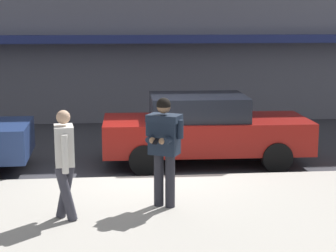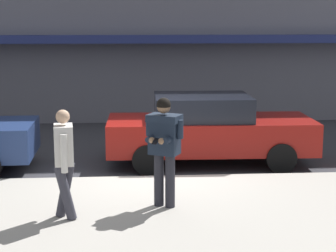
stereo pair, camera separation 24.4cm
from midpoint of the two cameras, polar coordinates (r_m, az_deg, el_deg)
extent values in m
plane|color=#333338|center=(11.32, -2.29, -5.49)|extent=(80.00, 80.00, 0.00)
cube|color=#A8A399|center=(8.72, 5.51, -10.03)|extent=(32.00, 5.30, 0.14)
cube|color=silver|center=(11.46, 2.71, -5.26)|extent=(28.00, 0.12, 0.01)
cube|color=navy|center=(17.09, -0.20, 8.83)|extent=(26.60, 0.70, 0.24)
cube|color=maroon|center=(12.47, 3.28, -0.81)|extent=(4.54, 1.92, 0.70)
cube|color=black|center=(12.34, 2.48, 1.96)|extent=(2.11, 1.69, 0.52)
cylinder|color=black|center=(13.61, 8.62, -1.44)|extent=(0.64, 0.23, 0.64)
cylinder|color=black|center=(11.99, 10.44, -3.15)|extent=(0.64, 0.23, 0.64)
cylinder|color=black|center=(13.27, -3.21, -1.65)|extent=(0.64, 0.23, 0.64)
cylinder|color=black|center=(11.61, -3.03, -3.44)|extent=(0.64, 0.23, 0.64)
cylinder|color=#23232B|center=(9.16, -0.55, -5.60)|extent=(0.16, 0.16, 0.88)
cylinder|color=#23232B|center=(9.24, -1.70, -5.47)|extent=(0.16, 0.16, 0.88)
cube|color=#192333|center=(9.01, -1.15, -0.89)|extent=(0.55, 0.48, 0.64)
cube|color=#192333|center=(8.96, -1.16, 0.80)|extent=(0.62, 0.54, 0.12)
cylinder|color=#192333|center=(8.89, 0.45, -0.33)|extent=(0.11, 0.11, 0.30)
cylinder|color=#192333|center=(8.82, -0.67, -1.41)|extent=(0.23, 0.31, 0.10)
sphere|color=#8C6647|center=(8.72, -1.44, -1.55)|extent=(0.10, 0.10, 0.10)
cylinder|color=#192333|center=(9.10, -2.71, -0.08)|extent=(0.11, 0.11, 0.30)
cylinder|color=#192333|center=(8.94, -2.43, -1.26)|extent=(0.23, 0.31, 0.10)
sphere|color=#8C6647|center=(8.79, -2.41, -1.47)|extent=(0.10, 0.10, 0.10)
cube|color=black|center=(8.72, -2.03, -1.56)|extent=(0.13, 0.16, 0.07)
sphere|color=#8C6647|center=(8.91, -1.24, 1.97)|extent=(0.22, 0.22, 0.22)
sphere|color=black|center=(8.90, -1.24, 2.16)|extent=(0.23, 0.23, 0.23)
cylinder|color=#33333D|center=(8.88, -11.15, -6.41)|extent=(0.34, 0.19, 0.87)
cylinder|color=#33333D|center=(8.70, -11.12, -6.76)|extent=(0.34, 0.19, 0.87)
cube|color=silver|center=(8.60, -11.30, -1.93)|extent=(0.33, 0.45, 0.60)
cylinder|color=silver|center=(8.86, -11.32, -2.09)|extent=(0.10, 0.10, 0.58)
cylinder|color=silver|center=(8.38, -11.25, -2.83)|extent=(0.10, 0.10, 0.58)
sphere|color=tan|center=(8.52, -11.41, 0.89)|extent=(0.21, 0.21, 0.21)
camera|label=1|loc=(0.12, -90.78, -0.15)|focal=60.00mm
camera|label=2|loc=(0.12, 89.22, 0.15)|focal=60.00mm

